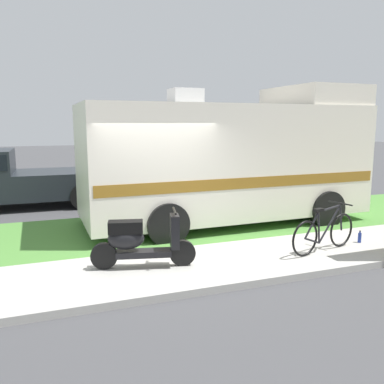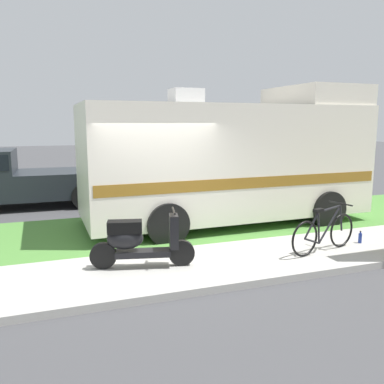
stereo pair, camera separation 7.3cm
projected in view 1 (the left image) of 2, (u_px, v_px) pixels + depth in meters
The scene contains 8 objects.
ground_plane at pixel (164, 251), 7.98m from camera, with size 80.00×80.00×0.00m, color #424244.
sidewalk at pixel (184, 269), 6.86m from camera, with size 24.00×2.00×0.12m.
grass_strip at pixel (145, 231), 9.36m from camera, with size 24.00×3.40×0.08m.
motorhome_rv at pixel (229, 159), 9.95m from camera, with size 6.93×2.82×3.41m.
scooter at pixel (139, 241), 6.70m from camera, with size 1.72×0.65×0.97m.
bicycle at pixel (324, 232), 7.55m from camera, with size 1.66×0.58×0.89m.
pickup_truck_near at pixel (3, 177), 11.95m from camera, with size 5.61×2.31×1.73m.
bottle_green at pixel (360, 237), 8.16m from camera, with size 0.07×0.07×0.25m.
Camera 1 is at (-2.13, -7.39, 2.51)m, focal length 37.93 mm.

